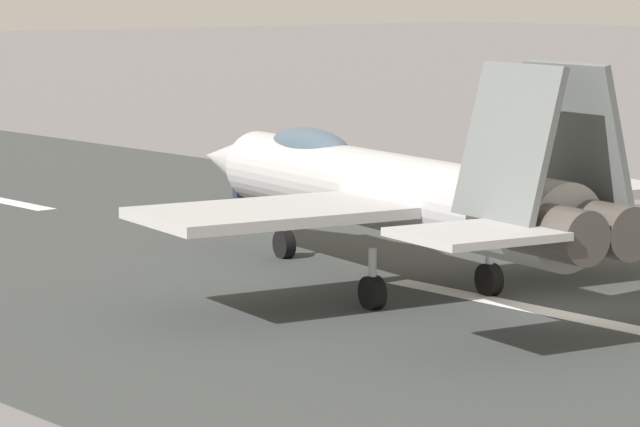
% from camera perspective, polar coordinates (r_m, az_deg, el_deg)
% --- Properties ---
extents(ground_plane, '(400.00, 400.00, 0.00)m').
position_cam_1_polar(ground_plane, '(35.77, 8.10, -3.51)').
color(ground_plane, slate).
extents(runway_strip, '(240.00, 26.00, 0.02)m').
position_cam_1_polar(runway_strip, '(35.75, 8.12, -3.49)').
color(runway_strip, '#373B3A').
rests_on(runway_strip, ground).
extents(fighter_jet, '(18.12, 13.52, 5.60)m').
position_cam_1_polar(fighter_jet, '(37.77, 2.45, 0.87)').
color(fighter_jet, '#AAA9AA').
rests_on(fighter_jet, ground).
extents(crew_person, '(0.43, 0.65, 1.58)m').
position_cam_1_polar(crew_person, '(54.02, -2.89, 1.33)').
color(crew_person, '#1E2338').
rests_on(crew_person, ground).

